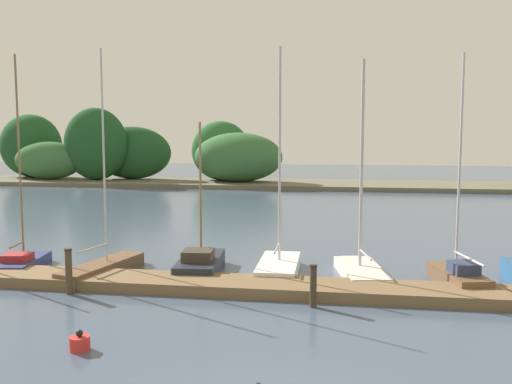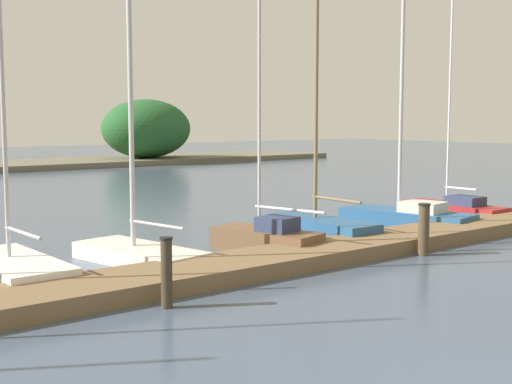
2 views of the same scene
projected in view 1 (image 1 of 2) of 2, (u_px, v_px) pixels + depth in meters
The scene contains 11 objects.
dock_pier at pixel (308, 289), 17.77m from camera, with size 31.56×1.80×0.35m.
far_shore at pixel (216, 158), 53.99m from camera, with size 71.34×8.37×7.46m.
sailboat_1 at pixel (23, 260), 21.02m from camera, with size 1.68×3.15×7.94m.
sailboat_2 at pixel (105, 266), 20.19m from camera, with size 1.81×4.33×8.02m.
sailboat_3 at pixel (201, 263), 20.47m from camera, with size 1.68×3.69×5.47m.
sailboat_4 at pixel (279, 264), 20.36m from camera, with size 1.45×3.77×8.11m.
sailboat_5 at pixel (360, 266), 19.93m from camera, with size 1.98×3.88×7.62m.
sailboat_6 at pixel (457, 274), 18.63m from camera, with size 1.69×3.38×7.66m.
mooring_piling_1 at pixel (69, 271), 17.71m from camera, with size 0.25×0.25×1.46m.
mooring_piling_2 at pixel (313, 286), 16.38m from camera, with size 0.23×0.23×1.27m.
channel_buoy_0 at pixel (80, 343), 13.19m from camera, with size 0.48×0.48×0.50m.
Camera 1 is at (1.07, -8.63, 5.12)m, focal length 39.37 mm.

